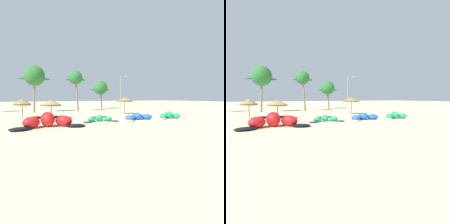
{
  "view_description": "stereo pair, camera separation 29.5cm",
  "coord_description": "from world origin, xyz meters",
  "views": [
    {
      "loc": [
        -11.92,
        -19.31,
        2.87
      ],
      "look_at": [
        -0.79,
        2.0,
        1.0
      ],
      "focal_mm": 29.55,
      "sensor_mm": 36.0,
      "label": 1
    },
    {
      "loc": [
        -11.66,
        -19.44,
        2.87
      ],
      "look_at": [
        -0.79,
        2.0,
        1.0
      ],
      "focal_mm": 29.55,
      "sensor_mm": 36.0,
      "label": 2
    }
  ],
  "objects": [
    {
      "name": "ground_plane",
      "position": [
        0.0,
        0.0,
        0.0
      ],
      "size": [
        260.0,
        260.0,
        0.0
      ],
      "primitive_type": "plane",
      "color": "beige"
    },
    {
      "name": "kite_far_left",
      "position": [
        -9.19,
        -0.61,
        0.56
      ],
      "size": [
        7.15,
        3.44,
        1.47
      ],
      "color": "black",
      "rests_on": "ground"
    },
    {
      "name": "kite_left",
      "position": [
        -2.97,
        0.98,
        0.31
      ],
      "size": [
        4.56,
        2.38,
        0.79
      ],
      "color": "#333338",
      "rests_on": "ground"
    },
    {
      "name": "kite_left_of_center",
      "position": [
        2.13,
        0.2,
        0.35
      ],
      "size": [
        6.07,
        2.77,
        0.92
      ],
      "color": "white",
      "rests_on": "ground"
    },
    {
      "name": "kite_center",
      "position": [
        6.79,
        -0.62,
        0.38
      ],
      "size": [
        4.76,
        2.51,
        1.0
      ],
      "color": "white",
      "rests_on": "ground"
    },
    {
      "name": "beach_umbrella_near_van",
      "position": [
        -11.15,
        9.39,
        2.27
      ],
      "size": [
        2.43,
        2.43,
        2.73
      ],
      "color": "brown",
      "rests_on": "ground"
    },
    {
      "name": "beach_umbrella_middle",
      "position": [
        -7.69,
        6.76,
        2.16
      ],
      "size": [
        2.88,
        2.88,
        2.58
      ],
      "color": "brown",
      "rests_on": "ground"
    },
    {
      "name": "beach_umbrella_near_palms",
      "position": [
        4.82,
        7.98,
        2.54
      ],
      "size": [
        2.91,
        2.91,
        2.92
      ],
      "color": "brown",
      "rests_on": "ground"
    },
    {
      "name": "palm_left",
      "position": [
        -8.54,
        19.58,
        7.05
      ],
      "size": [
        5.87,
        3.91,
        9.07
      ],
      "color": "#7F6647",
      "rests_on": "ground"
    },
    {
      "name": "palm_left_of_gap",
      "position": [
        -0.73,
        18.41,
        6.9
      ],
      "size": [
        4.3,
        2.86,
        8.47
      ],
      "color": "#7F6647",
      "rests_on": "ground"
    },
    {
      "name": "palm_center_left",
      "position": [
        7.33,
        23.93,
        5.35
      ],
      "size": [
        5.36,
        3.57,
        7.19
      ],
      "color": "brown",
      "rests_on": "ground"
    },
    {
      "name": "lamppost_west_center",
      "position": [
        13.64,
        24.24,
        4.98
      ],
      "size": [
        2.06,
        0.24,
        8.82
      ],
      "color": "gray",
      "rests_on": "ground"
    }
  ]
}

